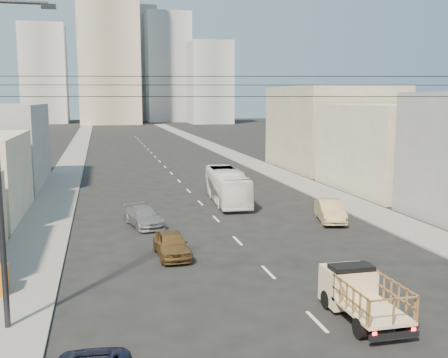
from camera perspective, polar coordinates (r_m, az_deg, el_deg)
name	(u,v)px	position (r m, az deg, el deg)	size (l,w,h in m)	color
ground	(340,345)	(19.62, 12.51, -17.24)	(420.00, 420.00, 0.00)	black
sidewalk_left	(76,153)	(86.30, -15.85, 2.76)	(3.50, 180.00, 0.12)	slate
sidewalk_right	(220,150)	(88.43, -0.44, 3.23)	(3.50, 180.00, 0.12)	slate
lane_dashes	(162,164)	(69.77, -6.74, 1.65)	(0.15, 104.00, 0.01)	silver
flatbed_pickup	(361,292)	(21.51, 14.67, -11.77)	(1.95, 4.41, 1.90)	beige
city_bus	(227,186)	(43.38, 0.33, -0.75)	(2.33, 9.94, 2.77)	white
sedan_brown	(171,244)	(28.85, -5.74, -7.06)	(1.65, 4.10, 1.40)	brown
sedan_tan	(330,211)	(37.48, 11.48, -3.43)	(1.59, 4.55, 1.50)	tan
sedan_grey	(144,217)	(35.83, -8.74, -4.07)	(1.83, 4.49, 1.30)	slate
streetlamp_left	(0,158)	(20.20, -23.19, 2.09)	(2.36, 0.25, 12.00)	#2D2D33
overhead_wires	(330,86)	(19.03, 11.42, 9.89)	(23.01, 5.02, 0.72)	black
bldg_right_mid	(400,148)	(51.87, 18.65, 3.26)	(11.00, 14.00, 8.00)	#B9B195
bldg_right_far	(332,128)	(66.09, 11.71, 5.48)	(12.00, 16.00, 10.00)	tan
high_rise_tower	(108,34)	(187.07, -12.51, 15.11)	(20.00, 20.00, 60.00)	tan
midrise_ne	(168,68)	(202.79, -6.13, 11.91)	(16.00, 16.00, 40.00)	#96999E
midrise_nw	(44,74)	(196.81, -18.96, 10.72)	(15.00, 15.00, 34.00)	#96999E
midrise_back	(133,65)	(216.66, -9.87, 12.16)	(18.00, 18.00, 44.00)	gray
midrise_east	(210,83)	(184.81, -1.54, 10.41)	(14.00, 14.00, 28.00)	#96999E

